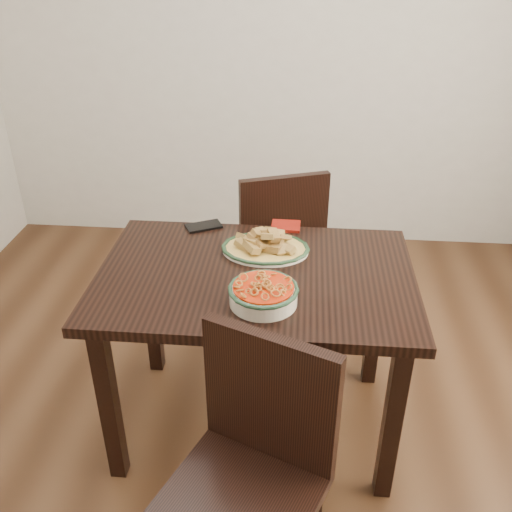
# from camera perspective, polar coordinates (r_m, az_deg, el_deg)

# --- Properties ---
(floor) EXTENTS (3.50, 3.50, 0.00)m
(floor) POSITION_cam_1_polar(r_m,az_deg,el_deg) (2.56, -1.34, -16.26)
(floor) COLOR #382112
(floor) RESTS_ON ground
(wall_back) EXTENTS (3.50, 0.10, 2.60)m
(wall_back) POSITION_cam_1_polar(r_m,az_deg,el_deg) (3.56, 1.67, 21.09)
(wall_back) COLOR beige
(wall_back) RESTS_ON ground
(dining_table) EXTENTS (1.16, 0.78, 0.75)m
(dining_table) POSITION_cam_1_polar(r_m,az_deg,el_deg) (2.15, -0.05, -4.03)
(dining_table) COLOR black
(dining_table) RESTS_ON ground
(chair_far) EXTENTS (0.54, 0.54, 0.89)m
(chair_far) POSITION_cam_1_polar(r_m,az_deg,el_deg) (2.82, 2.06, 1.38)
(chair_far) COLOR black
(chair_far) RESTS_ON ground
(chair_near) EXTENTS (0.55, 0.55, 0.89)m
(chair_near) POSITION_cam_1_polar(r_m,az_deg,el_deg) (1.76, -0.34, -20.03)
(chair_near) COLOR black
(chair_near) RESTS_ON ground
(fish_plate) EXTENTS (0.34, 0.26, 0.11)m
(fish_plate) POSITION_cam_1_polar(r_m,az_deg,el_deg) (2.21, 0.96, 1.48)
(fish_plate) COLOR white
(fish_plate) RESTS_ON dining_table
(noodle_bowl) EXTENTS (0.24, 0.24, 0.08)m
(noodle_bowl) POSITION_cam_1_polar(r_m,az_deg,el_deg) (1.91, 0.74, -3.62)
(noodle_bowl) COLOR beige
(noodle_bowl) RESTS_ON dining_table
(smartphone) EXTENTS (0.17, 0.13, 0.01)m
(smartphone) POSITION_cam_1_polar(r_m,az_deg,el_deg) (2.42, -5.25, 3.00)
(smartphone) COLOR black
(smartphone) RESTS_ON dining_table
(napkin) EXTENTS (0.12, 0.10, 0.01)m
(napkin) POSITION_cam_1_polar(r_m,az_deg,el_deg) (2.41, 3.00, 3.02)
(napkin) COLOR maroon
(napkin) RESTS_ON dining_table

